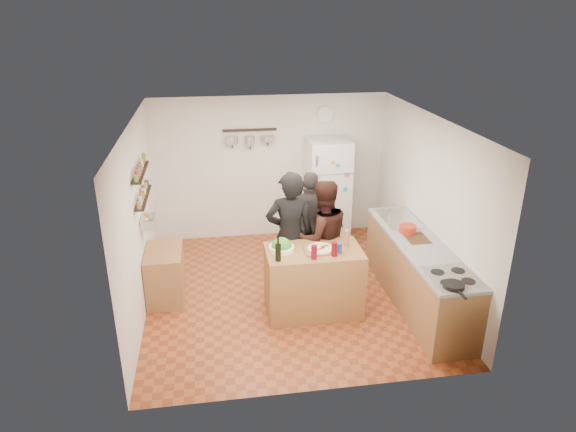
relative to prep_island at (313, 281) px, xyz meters
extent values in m
plane|color=brown|center=(-0.24, 0.53, -0.46)|extent=(4.20, 4.20, 0.00)
plane|color=white|center=(-0.24, 0.53, 2.04)|extent=(4.20, 4.20, 0.00)
plane|color=silver|center=(-0.24, 2.63, 0.79)|extent=(4.00, 0.00, 4.00)
plane|color=silver|center=(-2.24, 0.53, 0.79)|extent=(0.00, 4.20, 4.20)
plane|color=silver|center=(1.76, 0.53, 0.79)|extent=(0.00, 4.20, 4.20)
cube|color=olive|center=(0.00, 0.00, 0.00)|extent=(1.25, 0.72, 0.91)
cube|color=brown|center=(0.08, -0.02, 0.47)|extent=(0.42, 0.34, 0.02)
cylinder|color=beige|center=(0.08, -0.02, 0.48)|extent=(0.34, 0.34, 0.02)
cylinder|color=white|center=(-0.42, 0.05, 0.49)|extent=(0.32, 0.32, 0.06)
cylinder|color=black|center=(-0.50, -0.22, 0.57)|extent=(0.07, 0.07, 0.22)
cylinder|color=#5A0719|center=(-0.05, -0.24, 0.55)|extent=(0.08, 0.08, 0.18)
cylinder|color=#59070D|center=(0.22, -0.20, 0.55)|extent=(0.08, 0.08, 0.18)
cylinder|color=#A46545|center=(0.45, 0.05, 0.55)|extent=(0.06, 0.06, 0.19)
cylinder|color=navy|center=(0.30, -0.12, 0.52)|extent=(0.08, 0.08, 0.13)
imported|color=black|center=(-0.24, 0.49, 0.47)|extent=(0.68, 0.45, 1.84)
imported|color=black|center=(0.22, 0.51, 0.39)|extent=(0.91, 0.76, 1.69)
imported|color=#2E2B29|center=(0.17, 1.04, 0.36)|extent=(1.01, 0.56, 1.64)
cube|color=#9E7042|center=(1.46, -0.02, -0.01)|extent=(0.63, 2.63, 0.90)
cube|color=white|center=(1.46, -0.97, 0.46)|extent=(0.60, 0.62, 0.02)
cylinder|color=black|center=(1.36, -1.19, 0.49)|extent=(0.24, 0.24, 0.05)
cube|color=silver|center=(1.46, 0.83, 0.46)|extent=(0.50, 0.80, 0.03)
cube|color=brown|center=(1.46, 0.13, 0.46)|extent=(0.30, 0.40, 0.02)
cylinder|color=#AC2813|center=(1.41, 0.35, 0.52)|extent=(0.24, 0.24, 0.10)
cube|color=white|center=(0.71, 2.28, 0.45)|extent=(0.70, 0.68, 1.80)
cylinder|color=silver|center=(0.71, 2.61, 1.69)|extent=(0.30, 0.03, 0.30)
cube|color=black|center=(-2.17, 0.73, 1.04)|extent=(0.12, 1.00, 0.02)
cube|color=black|center=(-2.17, 0.73, 1.40)|extent=(0.12, 1.00, 0.02)
cube|color=silver|center=(-2.14, 0.73, 0.69)|extent=(0.18, 0.35, 0.14)
cube|color=#9C7541|center=(-1.98, 0.66, -0.09)|extent=(0.50, 0.80, 0.73)
cube|color=black|center=(-0.59, 2.53, 1.49)|extent=(0.90, 0.04, 0.04)
camera|label=1|loc=(-1.26, -5.88, 3.38)|focal=32.00mm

